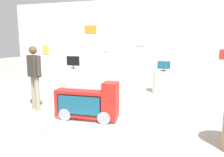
# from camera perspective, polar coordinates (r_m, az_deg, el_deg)

# --- Properties ---
(ground_plane) EXTENTS (30.00, 30.00, 0.00)m
(ground_plane) POSITION_cam_1_polar(r_m,az_deg,el_deg) (4.76, -2.57, -12.00)
(ground_plane) COLOR #A8A091
(back_wall_display) EXTENTS (11.80, 0.13, 3.35)m
(back_wall_display) POSITION_cam_1_polar(r_m,az_deg,el_deg) (9.01, 8.08, 9.19)
(back_wall_display) COLOR silver
(back_wall_display) RESTS_ON ground
(main_display_pedestal) EXTENTS (1.69, 1.69, 0.24)m
(main_display_pedestal) POSITION_cam_1_polar(r_m,az_deg,el_deg) (4.49, -6.36, -11.81)
(main_display_pedestal) COLOR silver
(main_display_pedestal) RESTS_ON ground
(novelty_firetruck_tv) EXTENTS (1.23, 0.42, 0.77)m
(novelty_firetruck_tv) POSITION_cam_1_polar(r_m,az_deg,el_deg) (4.34, -6.21, -6.53)
(novelty_firetruck_tv) COLOR gray
(novelty_firetruck_tv) RESTS_ON main_display_pedestal
(display_pedestal_left_rear) EXTENTS (0.71, 0.71, 0.74)m
(display_pedestal_left_rear) POSITION_cam_1_polar(r_m,az_deg,el_deg) (7.68, 12.93, -0.87)
(display_pedestal_left_rear) COLOR silver
(display_pedestal_left_rear) RESTS_ON ground
(tv_on_left_rear) EXTENTS (0.41, 0.23, 0.33)m
(tv_on_left_rear) POSITION_cam_1_polar(r_m,az_deg,el_deg) (7.59, 13.08, 3.12)
(tv_on_left_rear) COLOR black
(tv_on_left_rear) RESTS_ON display_pedestal_left_rear
(display_pedestal_center_rear) EXTENTS (0.66, 0.66, 0.74)m
(display_pedestal_center_rear) POSITION_cam_1_polar(r_m,az_deg,el_deg) (8.28, -9.79, 0.02)
(display_pedestal_center_rear) COLOR silver
(display_pedestal_center_rear) RESTS_ON ground
(tv_on_center_rear) EXTENTS (0.49, 0.17, 0.44)m
(tv_on_center_rear) POSITION_cam_1_polar(r_m,az_deg,el_deg) (8.19, -9.94, 4.32)
(tv_on_center_rear) COLOR black
(tv_on_center_rear) RESTS_ON display_pedestal_center_rear
(shopper_browsing_near_truck) EXTENTS (0.50, 0.36, 1.62)m
(shopper_browsing_near_truck) POSITION_cam_1_polar(r_m,az_deg,el_deg) (5.90, -19.24, 1.31)
(shopper_browsing_near_truck) COLOR gray
(shopper_browsing_near_truck) RESTS_ON ground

